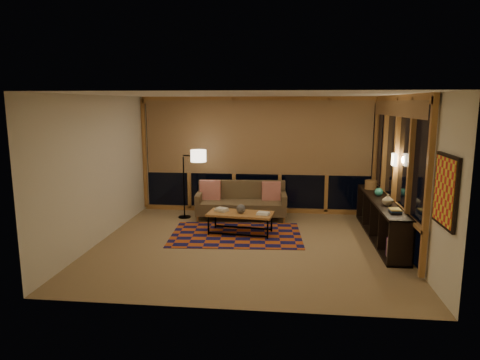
# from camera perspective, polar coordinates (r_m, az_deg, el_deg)

# --- Properties ---
(floor) EXTENTS (5.50, 5.00, 0.01)m
(floor) POSITION_cam_1_polar(r_m,az_deg,el_deg) (7.91, 0.96, -8.62)
(floor) COLOR #A38059
(floor) RESTS_ON ground
(ceiling) EXTENTS (5.50, 5.00, 0.01)m
(ceiling) POSITION_cam_1_polar(r_m,az_deg,el_deg) (7.49, 1.03, 11.33)
(ceiling) COLOR white
(ceiling) RESTS_ON walls
(walls) EXTENTS (5.51, 5.01, 2.70)m
(walls) POSITION_cam_1_polar(r_m,az_deg,el_deg) (7.58, 0.99, 1.07)
(walls) COLOR white
(walls) RESTS_ON floor
(window_wall_back) EXTENTS (5.30, 0.16, 2.60)m
(window_wall_back) POSITION_cam_1_polar(r_m,az_deg,el_deg) (9.98, 2.27, 3.29)
(window_wall_back) COLOR #B0733F
(window_wall_back) RESTS_ON walls
(window_wall_right) EXTENTS (0.16, 3.70, 2.60)m
(window_wall_right) POSITION_cam_1_polar(r_m,az_deg,el_deg) (8.39, 19.95, 1.34)
(window_wall_right) COLOR #B0733F
(window_wall_right) RESTS_ON walls
(wall_art) EXTENTS (0.06, 0.74, 0.94)m
(wall_art) POSITION_cam_1_polar(r_m,az_deg,el_deg) (6.06, 25.67, -1.32)
(wall_art) COLOR red
(wall_art) RESTS_ON walls
(wall_sconce) EXTENTS (0.12, 0.18, 0.22)m
(wall_sconce) POSITION_cam_1_polar(r_m,az_deg,el_deg) (8.20, 19.88, 2.57)
(wall_sconce) COLOR #F9E6C0
(wall_sconce) RESTS_ON walls
(sofa) EXTENTS (2.01, 0.92, 0.81)m
(sofa) POSITION_cam_1_polar(r_m,az_deg,el_deg) (9.52, 0.18, -2.84)
(sofa) COLOR brown
(sofa) RESTS_ON floor
(pillow_left) EXTENTS (0.47, 0.17, 0.46)m
(pillow_left) POSITION_cam_1_polar(r_m,az_deg,el_deg) (9.66, -3.99, -1.27)
(pillow_left) COLOR red
(pillow_left) RESTS_ON sofa
(pillow_right) EXTENTS (0.43, 0.19, 0.41)m
(pillow_right) POSITION_cam_1_polar(r_m,az_deg,el_deg) (9.62, 4.18, -1.46)
(pillow_right) COLOR red
(pillow_right) RESTS_ON sofa
(area_rug) EXTENTS (2.64, 1.85, 0.01)m
(area_rug) POSITION_cam_1_polar(r_m,az_deg,el_deg) (8.47, -0.52, -7.29)
(area_rug) COLOR #AB4815
(area_rug) RESTS_ON floor
(coffee_table) EXTENTS (1.33, 0.73, 0.43)m
(coffee_table) POSITION_cam_1_polar(r_m,az_deg,el_deg) (8.50, 0.06, -5.78)
(coffee_table) COLOR #B0733F
(coffee_table) RESTS_ON floor
(book_stack_a) EXTENTS (0.28, 0.26, 0.06)m
(book_stack_a) POSITION_cam_1_polar(r_m,az_deg,el_deg) (8.55, -2.47, -3.98)
(book_stack_a) COLOR white
(book_stack_a) RESTS_ON coffee_table
(book_stack_b) EXTENTS (0.27, 0.23, 0.05)m
(book_stack_b) POSITION_cam_1_polar(r_m,az_deg,el_deg) (8.32, 3.12, -4.46)
(book_stack_b) COLOR white
(book_stack_b) RESTS_ON coffee_table
(ceramic_pot) EXTENTS (0.21, 0.21, 0.18)m
(ceramic_pot) POSITION_cam_1_polar(r_m,az_deg,el_deg) (8.40, 0.13, -3.83)
(ceramic_pot) COLOR black
(ceramic_pot) RESTS_ON coffee_table
(floor_lamp) EXTENTS (0.56, 0.41, 1.55)m
(floor_lamp) POSITION_cam_1_polar(r_m,az_deg,el_deg) (9.63, -7.50, -0.49)
(floor_lamp) COLOR black
(floor_lamp) RESTS_ON floor
(bookshelf) EXTENTS (0.40, 3.05, 0.76)m
(bookshelf) POSITION_cam_1_polar(r_m,az_deg,el_deg) (8.59, 18.23, -4.96)
(bookshelf) COLOR black
(bookshelf) RESTS_ON floor
(basket) EXTENTS (0.30, 0.30, 0.18)m
(basket) POSITION_cam_1_polar(r_m,az_deg,el_deg) (9.44, 17.04, -0.60)
(basket) COLOR #8E5F36
(basket) RESTS_ON bookshelf
(teal_bowl) EXTENTS (0.19, 0.19, 0.16)m
(teal_bowl) POSITION_cam_1_polar(r_m,az_deg,el_deg) (8.77, 18.01, -1.54)
(teal_bowl) COLOR #277B6B
(teal_bowl) RESTS_ON bookshelf
(vase) EXTENTS (0.25, 0.25, 0.21)m
(vase) POSITION_cam_1_polar(r_m,az_deg,el_deg) (8.04, 19.10, -2.49)
(vase) COLOR tan
(vase) RESTS_ON bookshelf
(shelf_book_stack) EXTENTS (0.25, 0.31, 0.08)m
(shelf_book_stack) POSITION_cam_1_polar(r_m,az_deg,el_deg) (7.54, 19.97, -3.87)
(shelf_book_stack) COLOR white
(shelf_book_stack) RESTS_ON bookshelf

